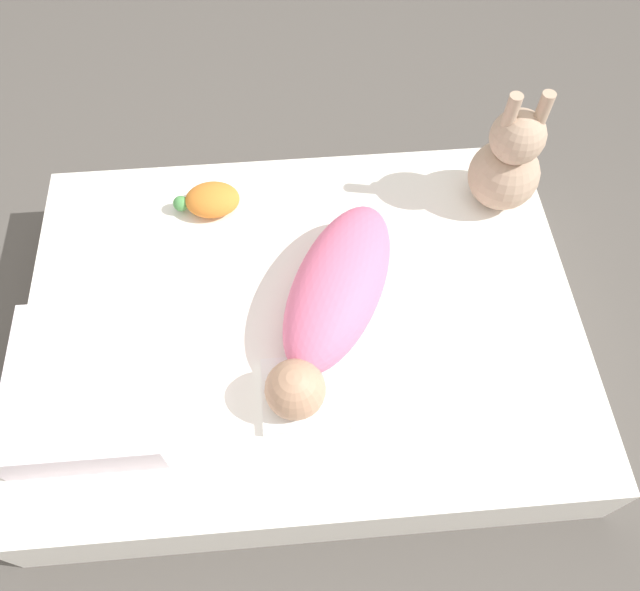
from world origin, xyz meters
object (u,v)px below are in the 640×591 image
object	(u,v)px
pillow	(91,384)
bunny_plush	(508,163)
swaddled_baby	(333,298)
turtle_plush	(211,200)

from	to	relation	value
pillow	bunny_plush	world-z (taller)	bunny_plush
swaddled_baby	pillow	distance (m)	0.57
pillow	turtle_plush	size ratio (longest dim) A/B	2.09
swaddled_baby	pillow	world-z (taller)	swaddled_baby
swaddled_baby	pillow	xyz separation A→B (m)	(0.55, 0.16, -0.02)
bunny_plush	pillow	bearing A→B (deg)	25.46
swaddled_baby	turtle_plush	xyz separation A→B (m)	(0.29, -0.35, -0.04)
swaddled_baby	turtle_plush	size ratio (longest dim) A/B	3.28
bunny_plush	turtle_plush	world-z (taller)	bunny_plush
swaddled_baby	turtle_plush	world-z (taller)	swaddled_baby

